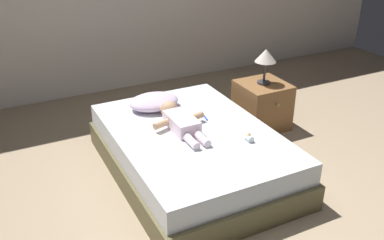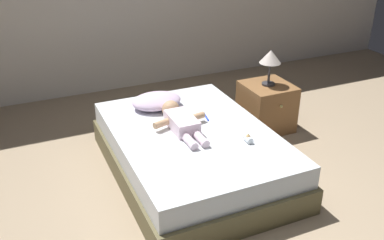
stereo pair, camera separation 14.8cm
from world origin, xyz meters
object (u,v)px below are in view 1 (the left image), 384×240
(pillow, at_px, (154,102))
(baby_bottle, at_px, (249,137))
(nightstand, at_px, (262,105))
(bed, at_px, (192,152))
(toothbrush, at_px, (204,116))
(lamp, at_px, (266,57))
(baby, at_px, (180,121))

(pillow, relative_size, baby_bottle, 5.04)
(pillow, distance_m, nightstand, 1.15)
(bed, bearing_deg, toothbrush, 42.20)
(bed, relative_size, pillow, 3.98)
(lamp, bearing_deg, baby, -162.21)
(lamp, bearing_deg, toothbrush, -162.54)
(bed, height_order, pillow, pillow)
(pillow, xyz_separation_m, nightstand, (1.13, -0.11, -0.22))
(bed, height_order, lamp, lamp)
(pillow, distance_m, lamp, 1.17)
(baby, relative_size, lamp, 1.94)
(baby_bottle, bearing_deg, lamp, 48.70)
(baby, height_order, baby_bottle, baby)
(lamp, bearing_deg, baby_bottle, -131.30)
(pillow, xyz_separation_m, toothbrush, (0.32, -0.36, -0.06))
(bed, relative_size, baby, 2.64)
(pillow, relative_size, nightstand, 0.93)
(bed, bearing_deg, baby_bottle, -46.51)
(baby, height_order, toothbrush, baby)
(toothbrush, bearing_deg, pillow, 131.96)
(lamp, xyz_separation_m, baby_bottle, (-0.70, -0.79, -0.32))
(nightstand, bearing_deg, lamp, 90.00)
(baby, relative_size, nightstand, 1.40)
(baby, xyz_separation_m, baby_bottle, (0.39, -0.44, -0.03))
(toothbrush, distance_m, nightstand, 0.86)
(nightstand, bearing_deg, baby_bottle, -131.30)
(toothbrush, relative_size, lamp, 0.47)
(lamp, relative_size, baby_bottle, 3.91)
(bed, bearing_deg, baby, 121.48)
(pillow, bearing_deg, bed, -79.12)
(bed, distance_m, baby, 0.29)
(bed, distance_m, baby_bottle, 0.53)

